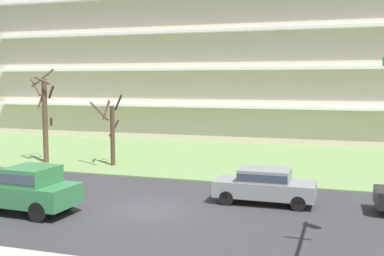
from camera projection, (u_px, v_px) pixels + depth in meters
ground at (148, 209)px, 20.24m from camera, size 160.00×160.00×0.00m
grass_lawn_strip at (227, 158)px, 33.50m from camera, size 80.00×16.00×0.08m
apartment_building at (261, 36)px, 45.15m from camera, size 52.27×11.59×19.33m
tree_far_left at (45, 115)px, 31.18m from camera, size 1.82×1.93×6.23m
tree_left at (111, 130)px, 30.14m from camera, size 2.06×2.08×4.59m
pickup_green_near_left at (19, 188)px, 19.74m from camera, size 5.49×2.26×1.95m
sedan_gray_center_left at (265, 184)px, 21.14m from camera, size 4.40×1.81×1.57m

